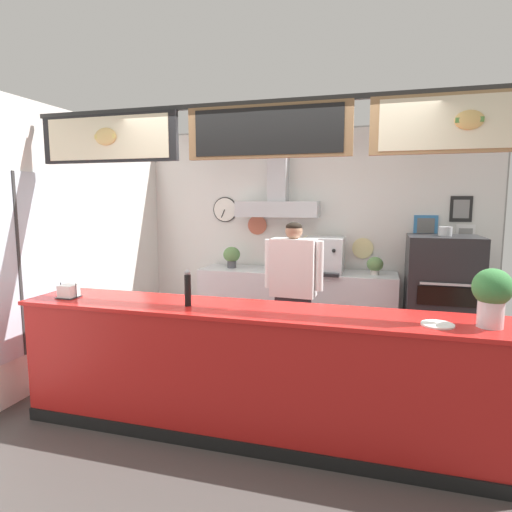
{
  "coord_description": "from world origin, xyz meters",
  "views": [
    {
      "loc": [
        0.86,
        -3.41,
        1.82
      ],
      "look_at": [
        -0.3,
        0.65,
        1.26
      ],
      "focal_mm": 30.06,
      "sensor_mm": 36.0,
      "label": 1
    }
  ],
  "objects_px": {
    "espresso_machine": "(324,255)",
    "pepper_grinder": "(188,288)",
    "basil_vase": "(492,295)",
    "condiment_plate": "(438,325)",
    "pizza_oven": "(441,300)",
    "potted_basil": "(296,259)",
    "potted_sage": "(232,256)",
    "shop_worker": "(293,296)",
    "napkin_holder": "(69,292)",
    "potted_thyme": "(375,265)"
  },
  "relations": [
    {
      "from": "espresso_machine",
      "to": "pepper_grinder",
      "type": "height_order",
      "value": "espresso_machine"
    },
    {
      "from": "basil_vase",
      "to": "condiment_plate",
      "type": "xyz_separation_m",
      "value": [
        -0.32,
        -0.05,
        -0.2
      ]
    },
    {
      "from": "pizza_oven",
      "to": "potted_basil",
      "type": "relative_size",
      "value": 5.67
    },
    {
      "from": "basil_vase",
      "to": "pizza_oven",
      "type": "bearing_deg",
      "value": 90.27
    },
    {
      "from": "potted_sage",
      "to": "basil_vase",
      "type": "height_order",
      "value": "basil_vase"
    },
    {
      "from": "condiment_plate",
      "to": "basil_vase",
      "type": "bearing_deg",
      "value": 9.77
    },
    {
      "from": "pizza_oven",
      "to": "pepper_grinder",
      "type": "relative_size",
      "value": 5.37
    },
    {
      "from": "pizza_oven",
      "to": "pepper_grinder",
      "type": "bearing_deg",
      "value": -135.39
    },
    {
      "from": "pepper_grinder",
      "to": "condiment_plate",
      "type": "height_order",
      "value": "pepper_grinder"
    },
    {
      "from": "pizza_oven",
      "to": "espresso_machine",
      "type": "bearing_deg",
      "value": 171.46
    },
    {
      "from": "shop_worker",
      "to": "pepper_grinder",
      "type": "xyz_separation_m",
      "value": [
        -0.59,
        -1.21,
        0.3
      ]
    },
    {
      "from": "potted_basil",
      "to": "condiment_plate",
      "type": "relative_size",
      "value": 1.28
    },
    {
      "from": "pizza_oven",
      "to": "basil_vase",
      "type": "relative_size",
      "value": 3.99
    },
    {
      "from": "potted_sage",
      "to": "napkin_holder",
      "type": "height_order",
      "value": "potted_sage"
    },
    {
      "from": "potted_thyme",
      "to": "potted_sage",
      "type": "relative_size",
      "value": 0.78
    },
    {
      "from": "pizza_oven",
      "to": "potted_sage",
      "type": "relative_size",
      "value": 5.52
    },
    {
      "from": "shop_worker",
      "to": "condiment_plate",
      "type": "distance_m",
      "value": 1.73
    },
    {
      "from": "basil_vase",
      "to": "condiment_plate",
      "type": "distance_m",
      "value": 0.38
    },
    {
      "from": "potted_sage",
      "to": "espresso_machine",
      "type": "bearing_deg",
      "value": -1.43
    },
    {
      "from": "potted_thyme",
      "to": "potted_basil",
      "type": "bearing_deg",
      "value": -179.99
    },
    {
      "from": "shop_worker",
      "to": "napkin_holder",
      "type": "distance_m",
      "value": 2.08
    },
    {
      "from": "espresso_machine",
      "to": "pepper_grinder",
      "type": "distance_m",
      "value": 2.39
    },
    {
      "from": "potted_sage",
      "to": "pepper_grinder",
      "type": "relative_size",
      "value": 0.97
    },
    {
      "from": "espresso_machine",
      "to": "basil_vase",
      "type": "bearing_deg",
      "value": -59.17
    },
    {
      "from": "napkin_holder",
      "to": "basil_vase",
      "type": "relative_size",
      "value": 0.42
    },
    {
      "from": "potted_basil",
      "to": "shop_worker",
      "type": "bearing_deg",
      "value": -80.98
    },
    {
      "from": "basil_vase",
      "to": "condiment_plate",
      "type": "relative_size",
      "value": 1.83
    },
    {
      "from": "potted_basil",
      "to": "condiment_plate",
      "type": "xyz_separation_m",
      "value": [
        1.36,
        -2.3,
        -0.06
      ]
    },
    {
      "from": "potted_sage",
      "to": "napkin_holder",
      "type": "distance_m",
      "value": 2.4
    },
    {
      "from": "espresso_machine",
      "to": "potted_basil",
      "type": "bearing_deg",
      "value": 179.28
    },
    {
      "from": "potted_basil",
      "to": "basil_vase",
      "type": "bearing_deg",
      "value": -53.16
    },
    {
      "from": "basil_vase",
      "to": "condiment_plate",
      "type": "bearing_deg",
      "value": -170.23
    },
    {
      "from": "shop_worker",
      "to": "napkin_holder",
      "type": "relative_size",
      "value": 10.02
    },
    {
      "from": "pizza_oven",
      "to": "potted_basil",
      "type": "height_order",
      "value": "pizza_oven"
    },
    {
      "from": "pepper_grinder",
      "to": "potted_sage",
      "type": "bearing_deg",
      "value": 100.83
    },
    {
      "from": "pizza_oven",
      "to": "potted_thyme",
      "type": "bearing_deg",
      "value": 164.24
    },
    {
      "from": "potted_sage",
      "to": "shop_worker",
      "type": "bearing_deg",
      "value": -46.43
    },
    {
      "from": "shop_worker",
      "to": "potted_sage",
      "type": "relative_size",
      "value": 5.78
    },
    {
      "from": "potted_sage",
      "to": "basil_vase",
      "type": "xyz_separation_m",
      "value": [
        2.54,
        -2.27,
        0.12
      ]
    },
    {
      "from": "potted_basil",
      "to": "condiment_plate",
      "type": "bearing_deg",
      "value": -59.33
    },
    {
      "from": "pizza_oven",
      "to": "potted_thyme",
      "type": "height_order",
      "value": "pizza_oven"
    },
    {
      "from": "potted_thyme",
      "to": "potted_sage",
      "type": "xyz_separation_m",
      "value": [
        -1.81,
        0.03,
        0.04
      ]
    },
    {
      "from": "potted_basil",
      "to": "potted_thyme",
      "type": "height_order",
      "value": "potted_basil"
    },
    {
      "from": "potted_basil",
      "to": "potted_sage",
      "type": "height_order",
      "value": "potted_sage"
    },
    {
      "from": "espresso_machine",
      "to": "potted_sage",
      "type": "bearing_deg",
      "value": 178.57
    },
    {
      "from": "shop_worker",
      "to": "espresso_machine",
      "type": "xyz_separation_m",
      "value": [
        0.18,
        1.05,
        0.29
      ]
    },
    {
      "from": "potted_basil",
      "to": "condiment_plate",
      "type": "distance_m",
      "value": 2.67
    },
    {
      "from": "pizza_oven",
      "to": "napkin_holder",
      "type": "relative_size",
      "value": 9.57
    },
    {
      "from": "pizza_oven",
      "to": "espresso_machine",
      "type": "distance_m",
      "value": 1.41
    },
    {
      "from": "pizza_oven",
      "to": "espresso_machine",
      "type": "relative_size",
      "value": 2.73
    }
  ]
}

